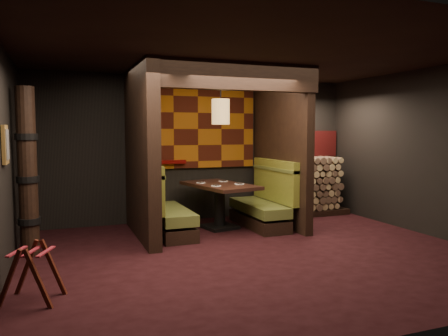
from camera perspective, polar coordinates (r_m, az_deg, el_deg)
The scene contains 23 objects.
floor at distance 6.46m, azimuth 4.19°, elevation -11.23°, with size 6.50×5.50×0.02m, color black.
ceiling at distance 6.30m, azimuth 4.36°, elevation 14.71°, with size 6.50×5.50×0.02m, color black.
wall_back at distance 8.80m, azimuth -3.39°, elevation 2.54°, with size 6.50×0.02×2.85m, color black.
wall_front at distance 3.91m, azimuth 21.72°, elevation -0.69°, with size 6.50×0.02×2.85m, color black.
wall_left at distance 5.67m, azimuth -27.12°, elevation 0.74°, with size 0.02×5.50×2.85m, color black.
wall_right at distance 8.16m, azimuth 25.50°, elevation 1.89°, with size 0.02×5.50×2.85m, color black.
partition_left at distance 7.39m, azimuth -10.81°, elevation 2.02°, with size 0.20×2.20×2.85m, color black.
partition_right at distance 8.32m, azimuth 7.41°, elevation 2.38°, with size 0.15×2.10×2.85m, color black.
header_beam at distance 6.89m, azimuth 1.62°, elevation 11.94°, with size 2.85×0.18×0.44m, color black.
tapa_back_panel at distance 8.73m, azimuth -3.47°, elevation 5.11°, with size 2.40×0.06×1.55m, color #914E0E.
tapa_side_panel at distance 7.58m, azimuth -10.20°, elevation 5.31°, with size 0.04×1.85×1.45m, color #914E0E.
lacquer_shelf at distance 8.54m, azimuth -7.01°, elevation 0.80°, with size 0.60×0.12×0.07m, color #580806.
booth_bench_left at distance 7.59m, azimuth -7.79°, elevation -5.66°, with size 0.68×1.60×1.14m.
booth_bench_right at distance 8.22m, azimuth 5.22°, elevation -4.83°, with size 0.68×1.60×1.14m.
dining_table at distance 7.97m, azimuth -0.56°, elevation -3.76°, with size 1.15×1.70×0.82m.
place_settings at distance 7.93m, azimuth -0.56°, elevation -1.99°, with size 0.77×0.80×0.03m.
pendant_lamp at distance 7.84m, azimuth -0.44°, elevation 7.36°, with size 0.32×0.32×0.95m.
framed_picture at distance 5.75m, azimuth -26.65°, elevation 2.75°, with size 0.05×0.36×0.46m.
luggage_rack at distance 5.10m, azimuth -23.79°, elevation -12.17°, with size 0.71×0.61×0.65m.
totem_column at distance 6.76m, azimuth -24.27°, elevation -0.61°, with size 0.31×0.31×2.40m.
firewood_stack at distance 9.44m, azimuth 10.76°, elevation -2.33°, with size 1.73×0.70×1.22m.
mosaic_header at distance 9.66m, azimuth 9.81°, elevation 3.15°, with size 1.83×0.10×0.56m, color maroon.
bay_front_post at distance 8.59m, azimuth 7.12°, elevation 2.46°, with size 0.08×0.08×2.85m, color black.
Camera 1 is at (-2.64, -5.62, 1.78)m, focal length 35.00 mm.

